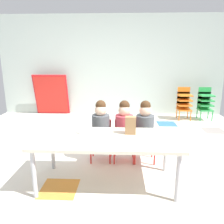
{
  "coord_description": "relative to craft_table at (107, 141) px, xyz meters",
  "views": [
    {
      "loc": [
        0.28,
        -3.19,
        1.52
      ],
      "look_at": [
        0.16,
        -0.49,
        0.85
      ],
      "focal_mm": 35.25,
      "sensor_mm": 36.0,
      "label": 1
    }
  ],
  "objects": [
    {
      "name": "ground_plane",
      "position": [
        -0.11,
        0.74,
        -0.56
      ],
      "size": [
        5.92,
        5.54,
        0.02
      ],
      "color": "silver"
    },
    {
      "name": "donut_powdered_on_plate",
      "position": [
        -0.33,
        0.14,
        0.07
      ],
      "size": [
        0.12,
        0.12,
        0.04
      ],
      "primitive_type": "torus",
      "color": "white",
      "rests_on": "craft_table"
    },
    {
      "name": "seated_child_middle_seat",
      "position": [
        0.21,
        0.62,
        0.01
      ],
      "size": [
        0.33,
        0.33,
        0.92
      ],
      "color": "red",
      "rests_on": "ground_plane"
    },
    {
      "name": "paper_bag_brown",
      "position": [
        0.28,
        0.15,
        0.16
      ],
      "size": [
        0.13,
        0.09,
        0.22
      ],
      "primitive_type": "cube",
      "color": "#9E754C",
      "rests_on": "craft_table"
    },
    {
      "name": "seated_child_near_camera",
      "position": [
        -0.13,
        0.62,
        0.01
      ],
      "size": [
        0.35,
        0.35,
        0.92
      ],
      "color": "red",
      "rests_on": "ground_plane"
    },
    {
      "name": "paper_plate_near_edge",
      "position": [
        -0.33,
        0.14,
        0.05
      ],
      "size": [
        0.18,
        0.18,
        0.01
      ],
      "primitive_type": "cylinder",
      "color": "white",
      "rests_on": "craft_table"
    },
    {
      "name": "craft_table",
      "position": [
        0.0,
        0.0,
        0.0
      ],
      "size": [
        1.71,
        0.78,
        0.6
      ],
      "color": "beige",
      "rests_on": "ground_plane"
    },
    {
      "name": "kid_chair_green_stack",
      "position": [
        2.24,
        2.97,
        -0.09
      ],
      "size": [
        0.32,
        0.3,
        0.8
      ],
      "color": "green",
      "rests_on": "ground_plane"
    },
    {
      "name": "folded_activity_table",
      "position": [
        -1.71,
        3.31,
        -0.01
      ],
      "size": [
        0.9,
        0.29,
        1.09
      ],
      "color": "red",
      "rests_on": "ground_plane"
    },
    {
      "name": "seated_child_far_right",
      "position": [
        0.51,
        0.62,
        0.01
      ],
      "size": [
        0.32,
        0.32,
        0.92
      ],
      "color": "red",
      "rests_on": "ground_plane"
    },
    {
      "name": "paper_plate_center_table",
      "position": [
        -0.13,
        0.05,
        0.05
      ],
      "size": [
        0.18,
        0.18,
        0.01
      ],
      "primitive_type": "cylinder",
      "color": "white",
      "rests_on": "craft_table"
    },
    {
      "name": "back_wall",
      "position": [
        -0.11,
        3.51,
        0.75
      ],
      "size": [
        5.92,
        0.1,
        2.59
      ],
      "primitive_type": "cube",
      "color": "#B2C1B7",
      "rests_on": "ground_plane"
    },
    {
      "name": "kid_chair_orange_stack",
      "position": [
        1.72,
        2.97,
        -0.09
      ],
      "size": [
        0.32,
        0.3,
        0.8
      ],
      "color": "orange",
      "rests_on": "ground_plane"
    }
  ]
}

